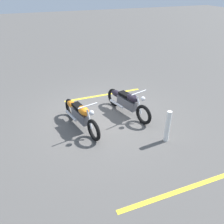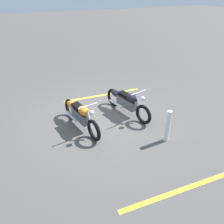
{
  "view_description": "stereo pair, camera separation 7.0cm",
  "coord_description": "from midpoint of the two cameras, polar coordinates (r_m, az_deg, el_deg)",
  "views": [
    {
      "loc": [
        6.51,
        -2.12,
        4.15
      ],
      "look_at": [
        0.9,
        0.0,
        0.65
      ],
      "focal_mm": 36.8,
      "sensor_mm": 36.0,
      "label": 1
    },
    {
      "loc": [
        6.49,
        -2.18,
        4.15
      ],
      "look_at": [
        0.9,
        0.0,
        0.65
      ],
      "focal_mm": 36.8,
      "sensor_mm": 36.0,
      "label": 2
    }
  ],
  "objects": [
    {
      "name": "bollard_post",
      "position": [
        6.75,
        13.95,
        -3.53
      ],
      "size": [
        0.14,
        0.14,
        0.99
      ],
      "primitive_type": "cylinder",
      "color": "white",
      "rests_on": "ground"
    },
    {
      "name": "ground_plane",
      "position": [
        8.0,
        -2.03,
        -0.98
      ],
      "size": [
        60.0,
        60.0,
        0.0
      ],
      "primitive_type": "plane",
      "color": "#514F4C"
    },
    {
      "name": "parking_stripe_near",
      "position": [
        9.46,
        -1.95,
        4.25
      ],
      "size": [
        0.15,
        3.2,
        0.01
      ],
      "primitive_type": "cube",
      "rotation": [
        0.0,
        0.0,
        1.58
      ],
      "color": "yellow",
      "rests_on": "ground"
    },
    {
      "name": "motorcycle_bright_foreground",
      "position": [
        7.26,
        -7.68,
        -0.55
      ],
      "size": [
        2.19,
        0.79,
        1.04
      ],
      "rotation": [
        0.0,
        0.0,
        0.24
      ],
      "color": "black",
      "rests_on": "ground"
    },
    {
      "name": "parking_stripe_mid",
      "position": [
        5.72,
        17.35,
        -18.02
      ],
      "size": [
        0.15,
        3.2,
        0.01
      ],
      "primitive_type": "cube",
      "rotation": [
        0.0,
        0.0,
        1.58
      ],
      "color": "yellow",
      "rests_on": "ground"
    },
    {
      "name": "motorcycle_dark_foreground",
      "position": [
        7.95,
        3.92,
        2.57
      ],
      "size": [
        2.17,
        0.86,
        1.04
      ],
      "rotation": [
        0.0,
        0.0,
        0.29
      ],
      "color": "black",
      "rests_on": "ground"
    }
  ]
}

